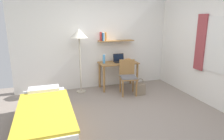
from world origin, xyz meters
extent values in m
plane|color=gray|center=(0.00, 0.00, 0.00)|extent=(5.28, 5.28, 0.00)
cube|color=white|center=(0.00, 2.02, 1.30)|extent=(4.40, 0.05, 2.60)
cube|color=#9E703D|center=(0.48, 1.89, 1.29)|extent=(0.99, 0.22, 0.02)
cube|color=#D13D38|center=(0.06, 1.93, 1.41)|extent=(0.03, 0.12, 0.23)
cube|color=#3384C6|center=(0.09, 1.90, 1.40)|extent=(0.02, 0.18, 0.21)
cube|color=silver|center=(0.13, 1.92, 1.41)|extent=(0.04, 0.13, 0.22)
cube|color=orange|center=(0.18, 1.93, 1.41)|extent=(0.04, 0.12, 0.22)
cube|color=white|center=(2.02, 0.00, 1.30)|extent=(0.05, 4.40, 2.60)
cube|color=silver|center=(1.99, -0.13, 1.35)|extent=(0.02, 0.79, 1.15)
cube|color=white|center=(1.99, -0.13, 1.35)|extent=(0.01, 0.73, 1.09)
cube|color=#993D42|center=(1.96, 0.38, 1.35)|extent=(0.03, 0.28, 1.25)
cube|color=#9E703D|center=(-1.47, -0.03, 0.14)|extent=(0.84, 2.01, 0.28)
cube|color=silver|center=(-1.47, -0.03, 0.36)|extent=(0.81, 1.95, 0.16)
cube|color=gold|center=(-1.47, -0.15, 0.46)|extent=(0.86, 1.65, 0.04)
cube|color=white|center=(-1.47, 0.75, 0.49)|extent=(0.59, 0.28, 0.10)
cube|color=#9E703D|center=(0.48, 1.70, 0.71)|extent=(1.04, 0.53, 0.03)
cylinder|color=#9E703D|center=(0.01, 1.48, 0.35)|extent=(0.06, 0.06, 0.69)
cylinder|color=#9E703D|center=(0.95, 1.48, 0.35)|extent=(0.06, 0.06, 0.69)
cylinder|color=#9E703D|center=(0.01, 1.92, 0.35)|extent=(0.06, 0.06, 0.69)
cylinder|color=#9E703D|center=(0.95, 1.92, 0.35)|extent=(0.06, 0.06, 0.69)
cube|color=#9E703D|center=(0.55, 1.15, 0.43)|extent=(0.48, 0.48, 0.03)
cube|color=slate|center=(0.55, 1.15, 0.46)|extent=(0.44, 0.44, 0.04)
cube|color=#9E703D|center=(0.58, 1.34, 0.67)|extent=(0.39, 0.10, 0.39)
cylinder|color=#9E703D|center=(0.35, 1.01, 0.21)|extent=(0.04, 0.04, 0.41)
cylinder|color=#9E703D|center=(0.68, 0.95, 0.21)|extent=(0.04, 0.04, 0.41)
cylinder|color=#9E703D|center=(0.41, 1.36, 0.21)|extent=(0.04, 0.04, 0.41)
cylinder|color=#9E703D|center=(0.74, 1.30, 0.21)|extent=(0.04, 0.04, 0.41)
cylinder|color=#B2A893|center=(-0.56, 1.70, 0.01)|extent=(0.24, 0.24, 0.02)
cylinder|color=#B2A893|center=(-0.56, 1.70, 0.72)|extent=(0.03, 0.03, 1.39)
cone|color=silver|center=(-0.56, 1.70, 1.53)|extent=(0.42, 0.42, 0.22)
cube|color=black|center=(0.52, 1.72, 0.73)|extent=(0.31, 0.22, 0.01)
cube|color=black|center=(0.52, 1.81, 0.84)|extent=(0.30, 0.04, 0.21)
cube|color=black|center=(0.52, 1.80, 0.84)|extent=(0.27, 0.03, 0.17)
cylinder|color=#4C99DB|center=(0.08, 1.71, 0.84)|extent=(0.06, 0.06, 0.23)
cube|color=#D13D38|center=(0.80, 1.75, 0.74)|extent=(0.18, 0.20, 0.02)
cube|color=orange|center=(0.81, 1.75, 0.76)|extent=(0.19, 0.24, 0.03)
cube|color=gray|center=(0.80, 1.01, 0.14)|extent=(0.28, 0.11, 0.28)
torus|color=gray|center=(0.80, 1.01, 0.33)|extent=(0.20, 0.02, 0.20)
camera|label=1|loc=(-1.39, -3.32, 1.90)|focal=32.48mm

